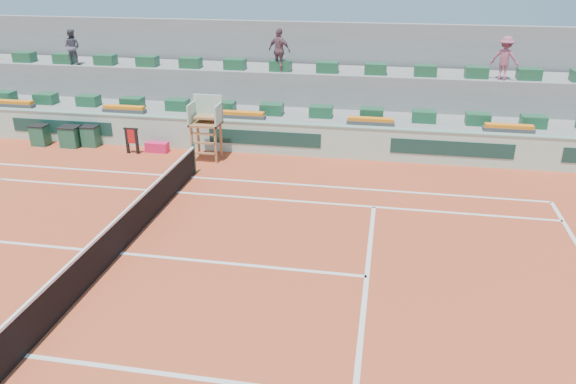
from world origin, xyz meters
name	(u,v)px	position (x,y,z in m)	size (l,w,h in m)	color
ground	(120,253)	(0.00, 0.00, 0.00)	(90.00, 90.00, 0.00)	#AA3E20
seating_tier_lower	(231,120)	(0.00, 10.70, 0.60)	(36.00, 4.00, 1.20)	gray
seating_tier_upper	(240,96)	(0.00, 12.30, 1.30)	(36.00, 2.40, 2.60)	gray
stadium_back_wall	(248,69)	(0.00, 13.90, 2.20)	(36.00, 0.40, 4.40)	gray
player_bag	(157,147)	(-2.21, 7.85, 0.20)	(0.88, 0.39, 0.39)	#DE1C59
spectator_left	(72,47)	(-7.43, 11.51, 3.38)	(0.75, 0.59, 1.55)	#4C4C58
spectator_mid	(279,50)	(2.00, 11.48, 3.49)	(1.04, 0.44, 1.78)	#714B56
spectator_right	(505,58)	(10.97, 11.48, 3.44)	(1.09, 0.62, 1.68)	#964B5E
court_lines	(120,253)	(0.00, 0.00, 0.01)	(23.89, 11.09, 0.01)	silver
tennis_net	(118,235)	(0.00, 0.00, 0.53)	(0.10, 11.97, 1.10)	black
advertising_hoarding	(216,135)	(0.02, 8.50, 0.63)	(36.00, 0.34, 1.26)	#A3CDB7
umpire_chair	(206,119)	(0.00, 7.50, 1.54)	(1.10, 0.90, 2.40)	#905F36
seat_row_lower	(224,107)	(0.00, 9.80, 1.42)	(32.90, 0.60, 0.44)	#1B5231
seat_row_upper	(235,64)	(0.00, 11.70, 2.82)	(32.90, 0.60, 0.44)	#1B5231
flower_planters	(182,112)	(-1.50, 9.00, 1.33)	(26.80, 0.36, 0.28)	#464646
drink_cooler_a	(91,136)	(-5.12, 8.07, 0.42)	(0.64, 0.55, 0.84)	#1A5038
drink_cooler_b	(71,136)	(-5.88, 7.86, 0.42)	(0.75, 0.65, 0.84)	#1A5038
drink_cooler_c	(40,135)	(-7.21, 7.83, 0.42)	(0.66, 0.57, 0.84)	#1A5038
towel_rack	(132,139)	(-3.07, 7.50, 0.60)	(0.58, 0.10, 1.03)	black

